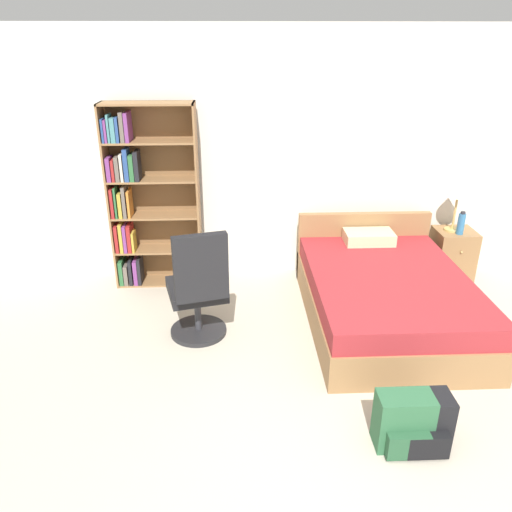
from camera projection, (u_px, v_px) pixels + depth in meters
name	position (u px, v px, depth m)	size (l,w,h in m)	color
ground_plane	(373.00, 511.00, 2.84)	(14.00, 14.00, 0.00)	#BCB29E
wall_back	(305.00, 157.00, 5.26)	(9.00, 0.06, 2.60)	silver
bookshelf	(142.00, 199.00, 5.10)	(0.91, 0.30, 1.90)	olive
bed	(384.00, 295.00, 4.66)	(1.41, 2.00, 0.76)	olive
office_chair	(198.00, 291.00, 4.26)	(0.58, 0.66, 1.06)	#232326
nightstand	(452.00, 254.00, 5.48)	(0.41, 0.40, 0.55)	olive
table_lamp	(459.00, 190.00, 5.20)	(0.23, 0.23, 0.58)	tan
water_bottle	(461.00, 223.00, 5.24)	(0.08, 0.08, 0.25)	teal
backpack_green	(404.00, 423.00, 3.22)	(0.36, 0.26, 0.39)	#2D603D
backpack_black	(423.00, 422.00, 3.24)	(0.35, 0.29, 0.37)	black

